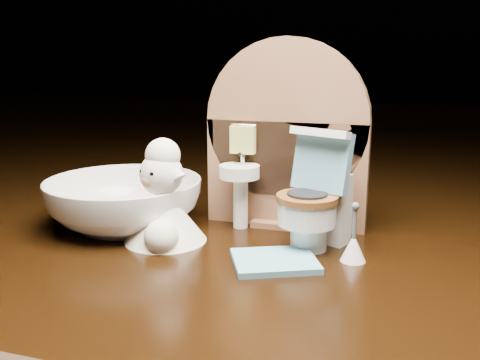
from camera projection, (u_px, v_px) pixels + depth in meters
name	position (u px, v px, depth m)	size (l,w,h in m)	color
backdrop_panel	(285.00, 146.00, 0.43)	(0.13, 0.05, 0.15)	brown
toy_toilet	(316.00, 204.00, 0.39)	(0.05, 0.06, 0.09)	white
bath_mat	(275.00, 261.00, 0.36)	(0.06, 0.05, 0.00)	#65A4BD
toilet_brush	(353.00, 246.00, 0.36)	(0.02, 0.02, 0.04)	white
plush_lamb	(163.00, 206.00, 0.40)	(0.06, 0.06, 0.08)	white
ceramic_bowl	(124.00, 203.00, 0.43)	(0.12, 0.12, 0.04)	white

